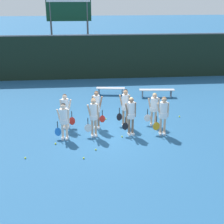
% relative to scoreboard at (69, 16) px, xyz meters
% --- Properties ---
extents(ground_plane, '(140.00, 140.00, 0.00)m').
position_rel_scoreboard_xyz_m(ground_plane, '(2.16, -11.05, -4.28)').
color(ground_plane, '#235684').
extents(fence_windscreen, '(60.00, 0.08, 3.17)m').
position_rel_scoreboard_xyz_m(fence_windscreen, '(2.16, -1.87, -2.68)').
color(fence_windscreen, black).
rests_on(fence_windscreen, ground_plane).
extents(scoreboard, '(3.26, 0.15, 5.57)m').
position_rel_scoreboard_xyz_m(scoreboard, '(0.00, 0.00, 0.00)').
color(scoreboard, '#515156').
rests_on(scoreboard, ground_plane).
extents(bench_courtside, '(2.12, 0.53, 0.46)m').
position_rel_scoreboard_xyz_m(bench_courtside, '(5.30, -6.35, -3.88)').
color(bench_courtside, '#B2B2B7').
rests_on(bench_courtside, ground_plane).
extents(bench_far, '(1.78, 0.59, 0.43)m').
position_rel_scoreboard_xyz_m(bench_far, '(2.56, -5.65, -3.91)').
color(bench_far, '#B2B2B7').
rests_on(bench_far, ground_plane).
extents(player_0, '(0.66, 0.38, 1.64)m').
position_rel_scoreboard_xyz_m(player_0, '(0.06, -11.62, -3.31)').
color(player_0, beige).
rests_on(player_0, ground_plane).
extents(player_1, '(0.63, 0.33, 1.76)m').
position_rel_scoreboard_xyz_m(player_1, '(1.33, -11.46, -3.24)').
color(player_1, tan).
rests_on(player_1, ground_plane).
extents(player_2, '(0.61, 0.35, 1.75)m').
position_rel_scoreboard_xyz_m(player_2, '(2.96, -11.46, -3.25)').
color(player_2, '#8C664C').
rests_on(player_2, ground_plane).
extents(player_3, '(0.67, 0.38, 1.76)m').
position_rel_scoreboard_xyz_m(player_3, '(4.37, -11.53, -3.24)').
color(player_3, tan).
rests_on(player_3, ground_plane).
extents(player_4, '(0.65, 0.37, 1.66)m').
position_rel_scoreboard_xyz_m(player_4, '(0.08, -10.47, -3.31)').
color(player_4, beige).
rests_on(player_4, ground_plane).
extents(player_5, '(0.60, 0.34, 1.81)m').
position_rel_scoreboard_xyz_m(player_5, '(1.50, -10.60, -3.22)').
color(player_5, '#8C664C').
rests_on(player_5, ground_plane).
extents(player_6, '(0.62, 0.35, 1.81)m').
position_rel_scoreboard_xyz_m(player_6, '(2.83, -10.47, -3.20)').
color(player_6, tan).
rests_on(player_6, ground_plane).
extents(player_7, '(0.68, 0.40, 1.60)m').
position_rel_scoreboard_xyz_m(player_7, '(4.19, -10.50, -3.33)').
color(player_7, tan).
rests_on(player_7, ground_plane).
extents(tennis_ball_0, '(0.07, 0.07, 0.07)m').
position_rel_scoreboard_xyz_m(tennis_ball_0, '(5.74, -9.66, -4.24)').
color(tennis_ball_0, '#CCE033').
rests_on(tennis_ball_0, ground_plane).
extents(tennis_ball_1, '(0.07, 0.07, 0.07)m').
position_rel_scoreboard_xyz_m(tennis_ball_1, '(-0.30, -12.13, -4.24)').
color(tennis_ball_1, '#CCE033').
rests_on(tennis_ball_1, ground_plane).
extents(tennis_ball_2, '(0.07, 0.07, 0.07)m').
position_rel_scoreboard_xyz_m(tennis_ball_2, '(-1.37, -13.23, -4.25)').
color(tennis_ball_2, '#CCE033').
rests_on(tennis_ball_2, ground_plane).
extents(tennis_ball_3, '(0.07, 0.07, 0.07)m').
position_rel_scoreboard_xyz_m(tennis_ball_3, '(1.35, -12.80, -4.25)').
color(tennis_ball_3, '#CCE033').
rests_on(tennis_ball_3, ground_plane).
extents(tennis_ball_4, '(0.07, 0.07, 0.07)m').
position_rel_scoreboard_xyz_m(tennis_ball_4, '(0.86, -13.43, -4.25)').
color(tennis_ball_4, '#CCE033').
rests_on(tennis_ball_4, ground_plane).
extents(tennis_ball_5, '(0.07, 0.07, 0.07)m').
position_rel_scoreboard_xyz_m(tennis_ball_5, '(2.55, -11.69, -4.25)').
color(tennis_ball_5, '#CCE033').
rests_on(tennis_ball_5, ground_plane).
extents(tennis_ball_6, '(0.07, 0.07, 0.07)m').
position_rel_scoreboard_xyz_m(tennis_ball_6, '(1.98, -9.62, -4.25)').
color(tennis_ball_6, '#CCE033').
rests_on(tennis_ball_6, ground_plane).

